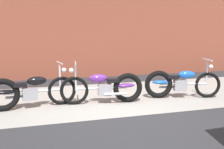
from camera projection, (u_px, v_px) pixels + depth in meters
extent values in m
plane|color=#2D2D30|center=(128.00, 117.00, 5.14)|extent=(80.00, 80.00, 0.00)
cube|color=#9E998E|center=(106.00, 97.00, 6.80)|extent=(36.00, 3.50, 0.01)
torus|color=black|center=(62.00, 91.00, 5.99)|extent=(0.68, 0.17, 0.68)
torus|color=black|center=(2.00, 95.00, 5.46)|extent=(0.74, 0.23, 0.73)
cylinder|color=silver|center=(34.00, 92.00, 5.72)|extent=(1.23, 0.22, 0.06)
cube|color=#99999E|center=(30.00, 94.00, 5.69)|extent=(0.35, 0.26, 0.28)
ellipsoid|color=black|center=(37.00, 81.00, 5.72)|extent=(0.46, 0.25, 0.20)
ellipsoid|color=black|center=(5.00, 92.00, 5.47)|extent=(0.46, 0.24, 0.10)
cube|color=black|center=(20.00, 85.00, 5.58)|extent=(0.30, 0.24, 0.08)
cylinder|color=silver|center=(60.00, 78.00, 5.93)|extent=(0.05, 0.05, 0.62)
cylinder|color=silver|center=(59.00, 63.00, 5.87)|extent=(0.11, 0.58, 0.03)
sphere|color=white|center=(64.00, 70.00, 5.94)|extent=(0.11, 0.11, 0.11)
cylinder|color=silver|center=(18.00, 97.00, 5.74)|extent=(0.55, 0.13, 0.06)
torus|color=black|center=(74.00, 91.00, 5.99)|extent=(0.68, 0.16, 0.68)
torus|color=black|center=(128.00, 88.00, 6.20)|extent=(0.74, 0.22, 0.73)
cylinder|color=silver|center=(101.00, 88.00, 6.09)|extent=(1.23, 0.21, 0.06)
cube|color=#99999E|center=(105.00, 90.00, 6.11)|extent=(0.34, 0.26, 0.28)
ellipsoid|color=#6B2D93|center=(98.00, 78.00, 6.04)|extent=(0.46, 0.24, 0.20)
ellipsoid|color=#6B2D93|center=(126.00, 85.00, 6.18)|extent=(0.46, 0.23, 0.10)
cube|color=black|center=(113.00, 80.00, 6.11)|extent=(0.30, 0.23, 0.08)
cylinder|color=silver|center=(76.00, 78.00, 5.95)|extent=(0.05, 0.05, 0.62)
cylinder|color=silver|center=(75.00, 63.00, 5.89)|extent=(0.10, 0.58, 0.03)
sphere|color=white|center=(71.00, 70.00, 5.90)|extent=(0.11, 0.11, 0.11)
cylinder|color=silver|center=(116.00, 94.00, 6.01)|extent=(0.55, 0.13, 0.06)
torus|color=black|center=(208.00, 85.00, 6.65)|extent=(0.68, 0.25, 0.68)
torus|color=black|center=(159.00, 84.00, 6.61)|extent=(0.74, 0.32, 0.73)
cylinder|color=silver|center=(183.00, 84.00, 6.63)|extent=(1.21, 0.38, 0.06)
cube|color=#99999E|center=(180.00, 85.00, 6.63)|extent=(0.37, 0.30, 0.28)
ellipsoid|color=blue|center=(187.00, 75.00, 6.59)|extent=(0.47, 0.30, 0.20)
ellipsoid|color=blue|center=(161.00, 82.00, 6.60)|extent=(0.47, 0.29, 0.10)
cube|color=black|center=(173.00, 77.00, 6.59)|extent=(0.32, 0.27, 0.08)
cylinder|color=silver|center=(207.00, 73.00, 6.60)|extent=(0.05, 0.05, 0.62)
cylinder|color=silver|center=(208.00, 60.00, 6.54)|extent=(0.18, 0.57, 0.03)
sphere|color=white|center=(211.00, 67.00, 6.57)|extent=(0.11, 0.11, 0.11)
cylinder|color=silver|center=(169.00, 87.00, 6.79)|extent=(0.55, 0.20, 0.06)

